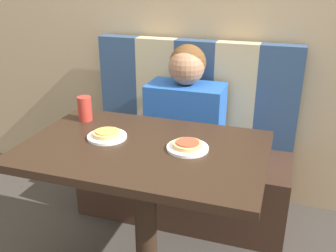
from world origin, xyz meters
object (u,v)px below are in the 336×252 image
Objects in this scene: person at (186,104)px; drinking_cup at (85,109)px; plate_right at (188,148)px; plate_left at (107,137)px; pizza_right at (188,144)px; pizza_left at (107,133)px.

person is 5.25× the size of drinking_cup.
plate_right is 0.58m from drinking_cup.
pizza_right is at bearing 0.00° from plate_left.
person is at bearing 50.92° from drinking_cup.
pizza_left reaches higher than plate_left.
person reaches higher than pizza_right.
pizza_right is (-0.00, 0.00, 0.02)m from plate_right.
plate_right is at bearing -15.87° from drinking_cup.
plate_right is 0.02m from pizza_right.
drinking_cup reaches higher than pizza_left.
pizza_right is (0.36, 0.00, 0.02)m from plate_left.
plate_right is (0.36, 0.00, 0.00)m from plate_left.
person reaches higher than plate_right.
plate_right is at bearing -73.75° from person.
pizza_left and pizza_right have the same top height.
pizza_right is at bearing 0.00° from pizza_left.
person is 5.15× the size of pizza_left.
drinking_cup is at bearing 140.91° from plate_left.
plate_left is at bearing -39.09° from drinking_cup.
drinking_cup is (-0.20, 0.16, 0.04)m from pizza_left.
plate_right is at bearing 0.00° from plate_left.
plate_right is 1.45× the size of drinking_cup.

